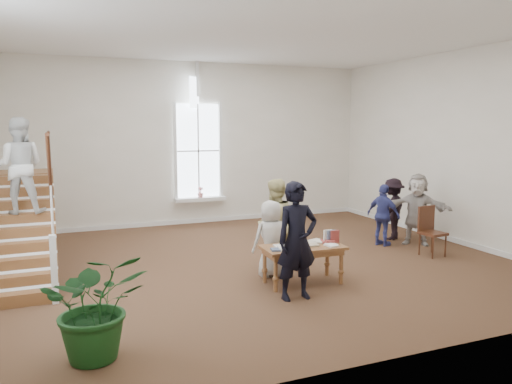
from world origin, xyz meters
name	(u,v)px	position (x,y,z in m)	size (l,w,h in m)	color
ground	(259,262)	(0.00, 0.00, 0.00)	(10.00, 10.00, 0.00)	#4A2B1D
room_shell	(200,209)	(0.00, 4.39, 0.40)	(10.49, 10.00, 10.00)	beige
staircase	(22,190)	(-4.34, 0.75, 1.62)	(1.10, 4.10, 2.92)	brown
library_table	(303,250)	(0.21, -1.53, 0.60)	(1.47, 0.78, 0.74)	brown
police_officer	(297,241)	(-0.25, -2.18, 0.95)	(0.70, 0.46, 1.91)	black
elderly_woman	(271,239)	(-0.15, -0.93, 0.71)	(0.70, 0.45, 1.42)	beige
person_yellow	(275,224)	(0.15, -0.43, 0.88)	(0.85, 0.66, 1.75)	#D3C884
woman_cluster_a	(383,215)	(3.21, 0.24, 0.72)	(0.84, 0.35, 1.43)	#373D84
woman_cluster_b	(393,209)	(3.81, 0.69, 0.75)	(0.97, 0.56, 1.50)	black
woman_cluster_c	(417,209)	(4.00, 0.04, 0.83)	(1.55, 0.49, 1.67)	#B5ABA3
floor_plant	(96,305)	(-3.40, -3.14, 0.67)	(1.20, 1.04, 1.33)	#123A13
side_chair	(430,228)	(3.62, -0.84, 0.59)	(0.50, 0.50, 1.06)	#3A210F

